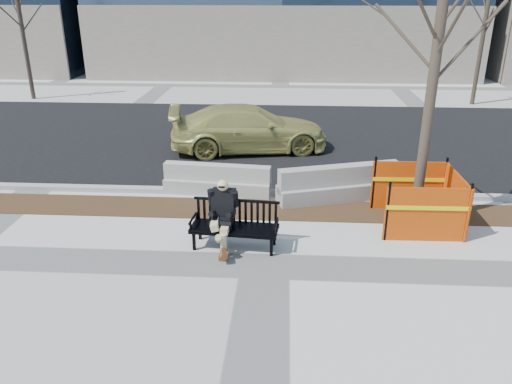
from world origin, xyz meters
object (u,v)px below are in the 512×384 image
(sedan, at_px, (249,150))
(jersey_barrier_right, at_px, (338,199))
(bench, at_px, (235,247))
(jersey_barrier_left, at_px, (218,193))
(tree_fence, at_px, (414,224))
(seated_man, at_px, (223,245))

(sedan, bearing_deg, jersey_barrier_right, -158.01)
(bench, height_order, sedan, sedan)
(jersey_barrier_right, bearing_deg, jersey_barrier_left, 159.02)
(bench, distance_m, tree_fence, 4.13)
(tree_fence, height_order, sedan, tree_fence)
(sedan, height_order, jersey_barrier_left, sedan)
(seated_man, bearing_deg, tree_fence, 22.18)
(bench, height_order, tree_fence, tree_fence)
(bench, distance_m, seated_man, 0.25)
(seated_man, xyz_separation_m, sedan, (0.05, 6.51, 0.00))
(seated_man, bearing_deg, jersey_barrier_left, 105.22)
(bench, xyz_separation_m, jersey_barrier_left, (-0.73, 2.85, 0.00))
(seated_man, xyz_separation_m, tree_fence, (4.15, 1.25, 0.00))
(bench, relative_size, tree_fence, 0.28)
(seated_man, distance_m, sedan, 6.51)
(seated_man, relative_size, tree_fence, 0.22)
(seated_man, bearing_deg, bench, -11.06)
(bench, xyz_separation_m, sedan, (-0.19, 6.58, 0.00))
(jersey_barrier_right, bearing_deg, seated_man, -152.31)
(seated_man, relative_size, jersey_barrier_right, 0.45)
(jersey_barrier_right, bearing_deg, tree_fence, -57.18)
(seated_man, distance_m, jersey_barrier_right, 3.65)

